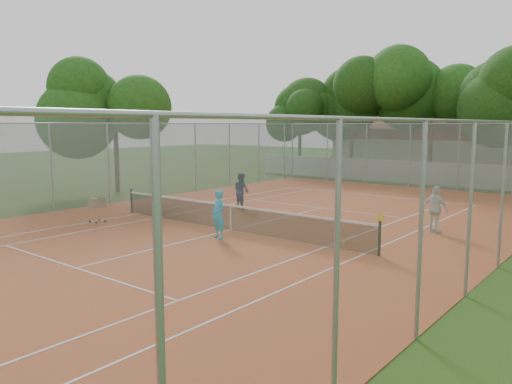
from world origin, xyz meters
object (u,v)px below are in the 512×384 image
Objects in this scene: player_far_left at (241,191)px; player_far_right at (436,209)px; tennis_net at (231,217)px; ball_hopper at (97,209)px; player_near at (218,214)px; clubhouse at (442,146)px.

player_far_left is 8.97m from player_far_right.
ball_hopper is (-5.11, -2.30, 0.06)m from tennis_net.
player_far_right is at bearing 56.39° from player_near.
player_near is at bearing 137.70° from player_far_left.
player_far_right is (5.48, 5.69, 0.01)m from player_near.
player_near is at bearing -1.61° from ball_hopper.
player_near is 0.99× the size of player_far_right.
player_near is (2.58, -30.29, -1.34)m from clubhouse.
tennis_net is at bearing 140.26° from player_far_left.
player_far_right reaches higher than ball_hopper.
clubhouse is 31.50m from ball_hopper.
player_far_right reaches higher than player_far_left.
player_far_right is at bearing 36.03° from tennis_net.
clubhouse reaches higher than ball_hopper.
clubhouse is at bearing 72.55° from ball_hopper.
player_near is at bearing 61.75° from player_far_right.
ball_hopper is at bearing 85.08° from player_far_left.
clubhouse reaches higher than player_far_right.
player_far_left is (-3.48, 5.30, -0.01)m from player_near.
clubhouse reaches higher than tennis_net.
tennis_net is at bearing 124.61° from player_near.
ball_hopper is (-2.21, -6.31, -0.28)m from player_far_left.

